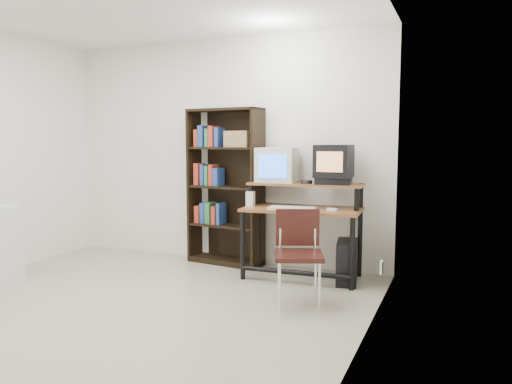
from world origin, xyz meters
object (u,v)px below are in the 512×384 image
at_px(computer_desk, 303,212).
at_px(school_chair, 298,246).
at_px(crt_tv, 334,161).
at_px(bookshelf, 226,185).
at_px(crt_monitor, 277,165).
at_px(pc_tower, 347,262).

relative_size(computer_desk, school_chair, 1.50).
relative_size(crt_tv, bookshelf, 0.20).
bearing_deg(crt_monitor, pc_tower, -15.43).
xyz_separation_m(computer_desk, bookshelf, (-1.00, 0.25, 0.23)).
height_order(computer_desk, crt_monitor, crt_monitor).
relative_size(pc_tower, bookshelf, 0.25).
distance_m(crt_tv, school_chair, 1.16).
relative_size(computer_desk, bookshelf, 0.69).
bearing_deg(school_chair, pc_tower, 50.10).
height_order(crt_tv, school_chair, crt_tv).
xyz_separation_m(computer_desk, crt_monitor, (-0.33, 0.12, 0.47)).
height_order(crt_monitor, bookshelf, bookshelf).
bearing_deg(bookshelf, crt_tv, 0.94).
xyz_separation_m(pc_tower, school_chair, (-0.27, -0.79, 0.29)).
height_order(computer_desk, pc_tower, computer_desk).
bearing_deg(crt_monitor, computer_desk, -26.53).
height_order(crt_tv, bookshelf, bookshelf).
relative_size(pc_tower, school_chair, 0.55).
distance_m(pc_tower, bookshelf, 1.65).
height_order(school_chair, bookshelf, bookshelf).
height_order(crt_monitor, school_chair, crt_monitor).
bearing_deg(bookshelf, pc_tower, -2.88).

